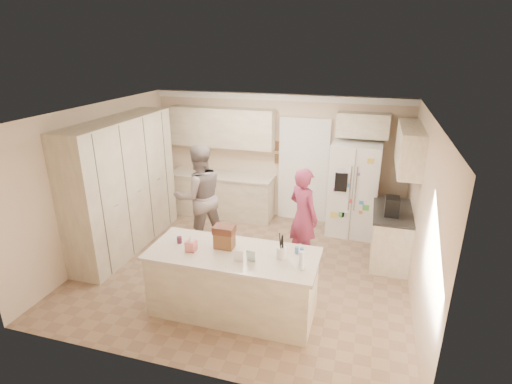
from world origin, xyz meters
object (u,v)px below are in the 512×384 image
(coffee_maker, at_px, (392,206))
(teen_boy, at_px, (200,196))
(island_base, at_px, (233,284))
(tissue_box, at_px, (191,246))
(teen_girl, at_px, (303,216))
(utensil_crock, at_px, (281,252))
(dollhouse_body, at_px, (224,240))
(refrigerator, at_px, (353,190))

(coffee_maker, relative_size, teen_boy, 0.16)
(island_base, distance_m, teen_boy, 2.19)
(tissue_box, bearing_deg, teen_girl, 55.25)
(teen_girl, bearing_deg, utensil_crock, 126.87)
(dollhouse_body, bearing_deg, island_base, -33.69)
(refrigerator, height_order, teen_boy, teen_boy)
(teen_girl, bearing_deg, coffee_maker, -132.36)
(tissue_box, height_order, dollhouse_body, dollhouse_body)
(teen_girl, bearing_deg, refrigerator, -81.36)
(utensil_crock, height_order, teen_girl, teen_girl)
(refrigerator, distance_m, island_base, 3.33)
(utensil_crock, bearing_deg, dollhouse_body, 176.42)
(tissue_box, distance_m, dollhouse_body, 0.45)
(coffee_maker, relative_size, island_base, 0.14)
(dollhouse_body, bearing_deg, teen_girl, 62.32)
(island_base, bearing_deg, coffee_maker, 42.83)
(tissue_box, bearing_deg, island_base, 10.30)
(utensil_crock, xyz_separation_m, dollhouse_body, (-0.80, 0.05, 0.04))
(tissue_box, xyz_separation_m, teen_boy, (-0.69, 1.83, -0.05))
(refrigerator, relative_size, teen_boy, 0.95)
(utensil_crock, relative_size, tissue_box, 1.07)
(dollhouse_body, height_order, teen_boy, teen_boy)
(refrigerator, xyz_separation_m, teen_boy, (-2.64, -1.25, 0.05))
(dollhouse_body, height_order, teen_girl, teen_girl)
(dollhouse_body, distance_m, teen_girl, 1.76)
(island_base, distance_m, tissue_box, 0.79)
(coffee_maker, xyz_separation_m, island_base, (-2.05, -1.90, -0.63))
(island_base, relative_size, tissue_box, 15.71)
(tissue_box, xyz_separation_m, dollhouse_body, (0.40, 0.20, 0.04))
(refrigerator, relative_size, island_base, 0.82)
(refrigerator, height_order, tissue_box, refrigerator)
(dollhouse_body, bearing_deg, teen_boy, 123.77)
(tissue_box, bearing_deg, refrigerator, 57.82)
(refrigerator, xyz_separation_m, tissue_box, (-1.94, -3.09, 0.10))
(refrigerator, distance_m, utensil_crock, 3.03)
(utensil_crock, bearing_deg, teen_girl, 89.61)
(refrigerator, bearing_deg, coffee_maker, -56.90)
(teen_boy, height_order, teen_girl, teen_boy)
(teen_girl, bearing_deg, dollhouse_body, 99.57)
(teen_boy, bearing_deg, utensil_crock, 98.60)
(utensil_crock, distance_m, dollhouse_body, 0.80)
(teen_boy, relative_size, teen_girl, 1.14)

